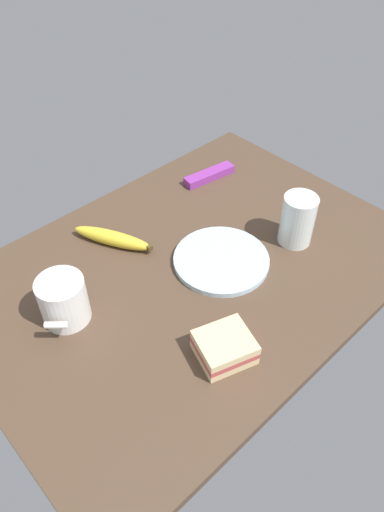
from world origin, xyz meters
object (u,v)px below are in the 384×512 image
at_px(plate_of_food, 221,260).
at_px(banana, 113,238).
at_px(coffee_mug_black, 63,300).
at_px(sandwich_main, 225,347).
at_px(snack_bar, 209,175).
at_px(glass_of_milk, 297,222).

height_order(plate_of_food, banana, banana).
height_order(coffee_mug_black, banana, coffee_mug_black).
xyz_separation_m(plate_of_food, sandwich_main, (-0.16, -0.16, 0.02)).
bearing_deg(snack_bar, banana, -165.93).
height_order(glass_of_milk, banana, glass_of_milk).
relative_size(plate_of_food, snack_bar, 1.45).
distance_m(plate_of_food, banana, 0.24).
distance_m(glass_of_milk, snack_bar, 0.29).
height_order(glass_of_milk, snack_bar, glass_of_milk).
xyz_separation_m(coffee_mug_black, glass_of_milk, (0.47, -0.15, 0.00)).
xyz_separation_m(sandwich_main, snack_bar, (0.35, 0.39, -0.01)).
height_order(sandwich_main, glass_of_milk, glass_of_milk).
height_order(sandwich_main, banana, sandwich_main).
bearing_deg(sandwich_main, plate_of_food, 45.51).
bearing_deg(plate_of_food, glass_of_milk, -20.13).
relative_size(glass_of_milk, banana, 0.64).
bearing_deg(glass_of_milk, banana, 138.68).
distance_m(plate_of_food, snack_bar, 0.30).
bearing_deg(plate_of_food, snack_bar, 50.06).
relative_size(plate_of_food, sandwich_main, 1.75).
relative_size(coffee_mug_black, banana, 0.59).
distance_m(coffee_mug_black, banana, 0.21).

